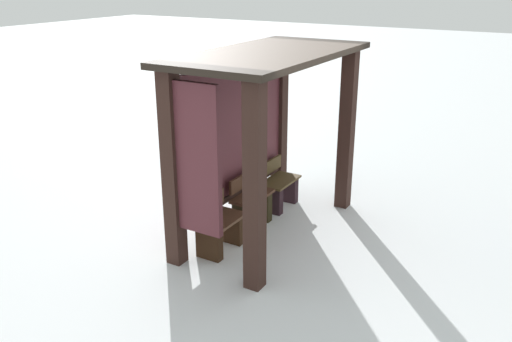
# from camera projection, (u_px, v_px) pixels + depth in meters

# --- Properties ---
(ground_plane) EXTENTS (60.00, 60.00, 0.00)m
(ground_plane) POSITION_uv_depth(u_px,v_px,m) (269.00, 230.00, 7.62)
(ground_plane) COLOR white
(bus_shelter) EXTENTS (3.07, 1.53, 2.49)m
(bus_shelter) POSITION_uv_depth(u_px,v_px,m) (253.00, 116.00, 7.05)
(bus_shelter) COLOR #331F1A
(bus_shelter) RESTS_ON ground
(bench_left_inside) EXTENTS (0.71, 0.40, 0.72)m
(bench_left_inside) POSITION_uv_depth(u_px,v_px,m) (219.00, 229.00, 7.00)
(bench_left_inside) COLOR #513423
(bench_left_inside) RESTS_ON ground
(bench_center_inside) EXTENTS (0.71, 0.34, 0.77)m
(bench_center_inside) POSITION_uv_depth(u_px,v_px,m) (251.00, 205.00, 7.64)
(bench_center_inside) COLOR #46291A
(bench_center_inside) RESTS_ON ground
(bench_right_inside) EXTENTS (0.71, 0.40, 0.72)m
(bench_right_inside) POSITION_uv_depth(u_px,v_px,m) (278.00, 189.00, 8.30)
(bench_right_inside) COLOR #4D3B1F
(bench_right_inside) RESTS_ON ground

